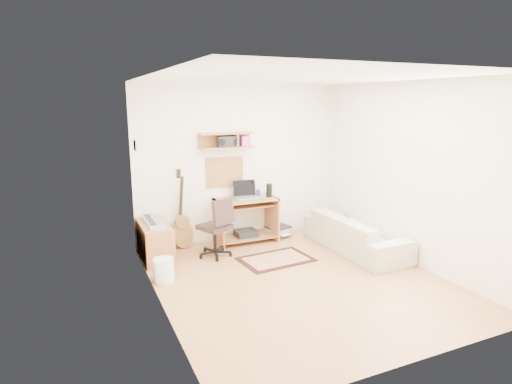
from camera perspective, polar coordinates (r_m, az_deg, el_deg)
name	(u,v)px	position (r m, az deg, el deg)	size (l,w,h in m)	color
floor	(299,280)	(5.74, 5.77, -11.78)	(3.60, 4.00, 0.01)	#BC7F4E
ceiling	(303,77)	(5.26, 6.39, 15.20)	(3.60, 4.00, 0.01)	white
back_wall	(241,163)	(7.13, -2.03, 3.95)	(3.60, 0.01, 2.60)	white
left_wall	(157,197)	(4.72, -13.25, -0.64)	(0.01, 4.00, 2.60)	white
right_wall	(410,174)	(6.44, 20.13, 2.31)	(0.01, 4.00, 2.60)	white
wall_shelf	(227,140)	(6.85, -3.99, 6.96)	(0.90, 0.25, 0.26)	#BC7142
cork_board	(225,172)	(7.02, -4.22, 2.72)	(0.64, 0.03, 0.49)	tan
wall_photo	(135,145)	(6.13, -16.00, 6.08)	(0.02, 0.20, 0.15)	#4C8CBF
desk	(246,220)	(7.06, -1.39, -3.82)	(1.00, 0.55, 0.75)	#BC7142
laptop	(247,190)	(6.92, -1.28, 0.28)	(0.38, 0.38, 0.29)	silver
speaker	(269,190)	(7.06, 1.78, 0.25)	(0.10, 0.10, 0.22)	black
desk_lamp	(254,187)	(7.14, -0.23, 0.65)	(0.09, 0.09, 0.28)	black
pencil_cup	(258,193)	(7.15, 0.32, -0.08)	(0.07, 0.07, 0.10)	navy
boombox	(228,142)	(6.86, -3.83, 6.80)	(0.35, 0.16, 0.18)	black
rug	(276,259)	(6.39, 2.70, -9.05)	(1.05, 0.70, 0.01)	beige
task_chair	(215,227)	(6.42, -5.60, -4.70)	(0.47, 0.47, 0.93)	#31201D
cabinet	(155,241)	(6.51, -13.50, -6.49)	(0.40, 0.90, 0.55)	#BC7142
music_keyboard	(154,221)	(6.42, -13.63, -3.89)	(0.23, 0.72, 0.06)	#B2B5BA
guitar	(182,209)	(6.80, -9.97, -2.32)	(0.34, 0.21, 1.28)	olive
waste_basket	(164,270)	(5.74, -12.35, -10.27)	(0.26, 0.26, 0.32)	white
printer	(278,231)	(7.48, 3.01, -5.22)	(0.41, 0.32, 0.15)	#A5A8AA
sofa	(355,227)	(6.84, 13.26, -4.69)	(1.91, 0.56, 0.75)	#BAB694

